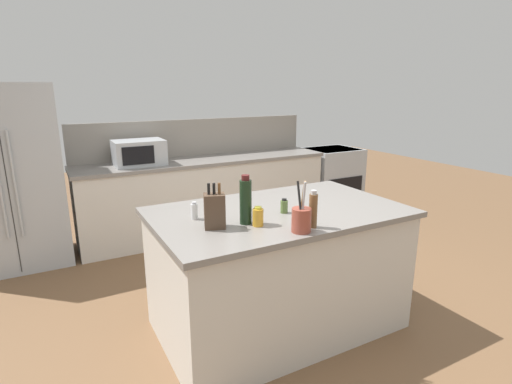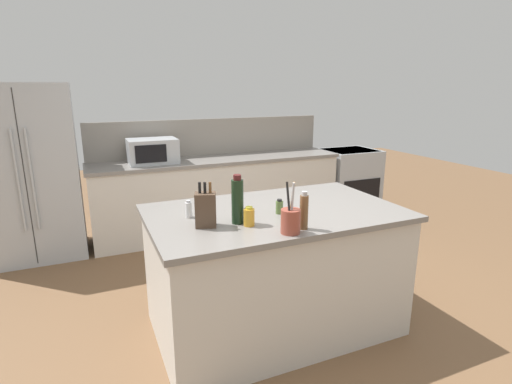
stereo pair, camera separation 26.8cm
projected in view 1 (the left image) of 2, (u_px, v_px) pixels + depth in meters
The scene contains 14 objects.
ground_plane at pixel (277, 324), 3.13m from camera, with size 14.00×14.00×0.00m, color brown.
back_counter_run at pixel (207, 196), 5.02m from camera, with size 3.11×0.66×0.94m.
wall_backsplash at pixel (196, 137), 5.11m from camera, with size 3.07×0.03×0.46m, color gray.
kitchen_island at pixel (278, 269), 3.01m from camera, with size 1.81×1.10×0.94m.
refrigerator at pixel (10, 178), 3.99m from camera, with size 0.96×0.75×1.84m.
range_oven at pixel (331, 179), 5.93m from camera, with size 0.76×0.65×0.92m.
microwave at pixel (139, 153), 4.49m from camera, with size 0.55×0.39×0.28m.
knife_block at pixel (215, 211), 2.49m from camera, with size 0.16×0.14×0.29m.
utensil_crock at pixel (301, 219), 2.43m from camera, with size 0.12×0.12×0.32m.
honey_jar at pixel (258, 217), 2.54m from camera, with size 0.07×0.07×0.13m.
spice_jar_oregano at pixel (284, 206), 2.81m from camera, with size 0.05×0.05×0.10m.
wine_bottle at pixel (246, 201), 2.56m from camera, with size 0.08×0.08×0.32m.
salt_shaker at pixel (194, 211), 2.67m from camera, with size 0.05×0.05×0.12m.
pepper_grinder at pixel (313, 210), 2.50m from camera, with size 0.05×0.05×0.24m.
Camera 1 is at (-1.46, -2.35, 1.81)m, focal length 28.00 mm.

